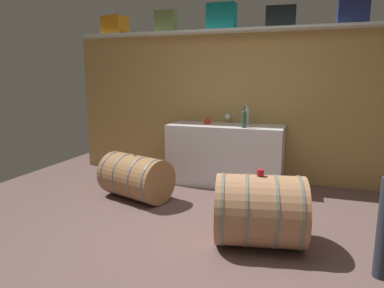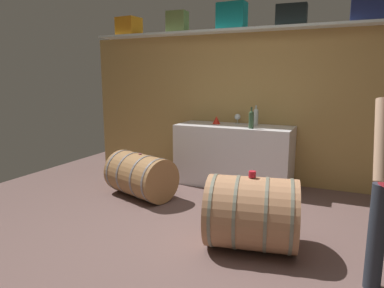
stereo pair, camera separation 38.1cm
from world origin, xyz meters
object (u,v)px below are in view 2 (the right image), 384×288
at_px(toolcase_black, 291,15).
at_px(wine_glass, 237,117).
at_px(red_funnel, 216,120).
at_px(wine_barrel_near, 252,213).
at_px(wine_barrel_far, 141,175).
at_px(toolcase_teal, 232,16).
at_px(wine_bottle_green, 251,119).
at_px(work_cabinet, 233,155).
at_px(toolcase_orange, 129,27).
at_px(tasting_cup, 252,174).
at_px(wine_bottle_clear, 256,117).
at_px(toolcase_olive, 177,22).
at_px(toolcase_navy, 367,8).

height_order(toolcase_black, wine_glass, toolcase_black).
relative_size(wine_glass, red_funnel, 1.26).
xyz_separation_m(wine_barrel_near, wine_barrel_far, (-1.64, 0.77, -0.05)).
bearing_deg(wine_barrel_near, toolcase_teal, 103.08).
xyz_separation_m(toolcase_teal, wine_bottle_green, (0.42, -0.39, -1.36)).
distance_m(toolcase_teal, work_cabinet, 1.92).
xyz_separation_m(toolcase_orange, tasting_cup, (2.54, -1.95, -1.60)).
height_order(toolcase_orange, work_cabinet, toolcase_orange).
distance_m(work_cabinet, wine_bottle_clear, 0.62).
bearing_deg(wine_glass, toolcase_black, -1.46).
height_order(toolcase_teal, wine_glass, toolcase_teal).
height_order(work_cabinet, wine_bottle_green, wine_bottle_green).
xyz_separation_m(toolcase_olive, wine_glass, (0.95, 0.02, -1.36)).
bearing_deg(wine_barrel_near, wine_bottle_clear, 93.03).
bearing_deg(wine_glass, wine_bottle_clear, -21.27).
bearing_deg(wine_glass, toolcase_olive, -178.94).
relative_size(work_cabinet, wine_bottle_green, 5.73).
xyz_separation_m(wine_glass, red_funnel, (-0.26, -0.17, -0.04)).
height_order(wine_barrel_far, tasting_cup, tasting_cup).
xyz_separation_m(toolcase_black, wine_barrel_far, (-1.58, -1.19, -2.00)).
xyz_separation_m(work_cabinet, red_funnel, (-0.29, 0.06, 0.48)).
xyz_separation_m(toolcase_teal, tasting_cup, (0.86, -1.95, -1.64)).
bearing_deg(work_cabinet, wine_bottle_clear, 23.41).
xyz_separation_m(toolcase_olive, tasting_cup, (1.69, -1.95, -1.62)).
bearing_deg(toolcase_olive, toolcase_navy, -2.85).
bearing_deg(wine_glass, work_cabinet, -83.65).
height_order(toolcase_olive, red_funnel, toolcase_olive).
relative_size(toolcase_olive, toolcase_navy, 0.85).
relative_size(toolcase_olive, toolcase_black, 0.79).
bearing_deg(toolcase_navy, wine_barrel_far, -155.68).
height_order(toolcase_orange, red_funnel, toolcase_orange).
relative_size(toolcase_teal, wine_bottle_green, 1.42).
bearing_deg(toolcase_teal, wine_barrel_near, -64.02).
height_order(toolcase_navy, work_cabinet, toolcase_navy).
bearing_deg(toolcase_navy, work_cabinet, -173.58).
height_order(toolcase_navy, red_funnel, toolcase_navy).
relative_size(wine_glass, tasting_cup, 2.19).
xyz_separation_m(toolcase_orange, red_funnel, (1.54, -0.15, -1.38)).
bearing_deg(wine_bottle_green, red_funnel, 157.34).
distance_m(toolcase_teal, wine_barrel_near, 2.92).
distance_m(toolcase_orange, wine_bottle_clear, 2.47).
height_order(toolcase_orange, wine_barrel_near, toolcase_orange).
distance_m(wine_bottle_green, red_funnel, 0.62).
bearing_deg(toolcase_orange, wine_glass, 5.06).
distance_m(toolcase_olive, wine_barrel_near, 3.25).
bearing_deg(wine_bottle_clear, red_funnel, -174.42).
relative_size(toolcase_teal, wine_bottle_clear, 1.42).
bearing_deg(wine_glass, red_funnel, -146.95).
relative_size(toolcase_black, red_funnel, 3.49).
distance_m(toolcase_black, wine_bottle_clear, 1.37).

